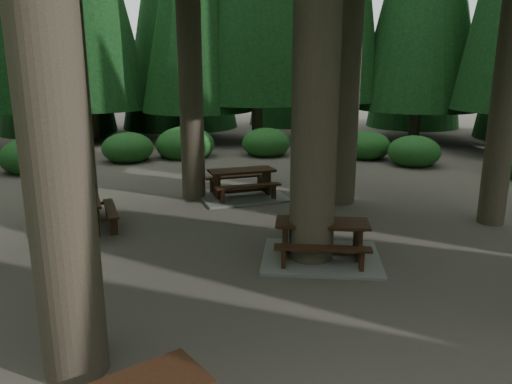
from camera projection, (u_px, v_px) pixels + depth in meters
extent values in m
plane|color=#49433B|center=(271.00, 265.00, 9.32)|extent=(80.00, 80.00, 0.00)
cube|color=gray|center=(321.00, 258.00, 9.60)|extent=(2.55, 2.25, 0.05)
cube|color=black|center=(322.00, 223.00, 9.42)|extent=(1.85, 1.01, 0.06)
cube|color=black|center=(321.00, 228.00, 10.05)|extent=(1.76, 0.58, 0.05)
cube|color=black|center=(323.00, 248.00, 8.93)|extent=(1.76, 0.58, 0.05)
cube|color=black|center=(285.00, 240.00, 9.58)|extent=(0.18, 0.54, 0.70)
cube|color=black|center=(285.00, 238.00, 9.57)|extent=(0.35, 1.40, 0.06)
cube|color=black|center=(359.00, 243.00, 9.45)|extent=(0.18, 0.54, 0.70)
cube|color=black|center=(359.00, 240.00, 9.44)|extent=(0.35, 1.40, 0.06)
cube|color=black|center=(321.00, 250.00, 9.56)|extent=(1.44, 0.36, 0.08)
cube|color=black|center=(84.00, 199.00, 11.18)|extent=(1.03, 1.75, 0.05)
cube|color=black|center=(60.00, 214.00, 11.06)|extent=(0.63, 1.65, 0.05)
cube|color=black|center=(111.00, 209.00, 11.43)|extent=(0.63, 1.65, 0.05)
cube|color=black|center=(87.00, 223.00, 10.67)|extent=(0.50, 0.20, 0.66)
cube|color=black|center=(87.00, 221.00, 10.66)|extent=(1.30, 0.40, 0.05)
cube|color=black|center=(85.00, 207.00, 11.86)|extent=(0.50, 0.20, 0.66)
cube|color=black|center=(84.00, 205.00, 11.85)|extent=(1.30, 0.40, 0.05)
cube|color=black|center=(86.00, 222.00, 11.31)|extent=(0.42, 1.34, 0.07)
cube|color=gray|center=(242.00, 196.00, 14.01)|extent=(2.66, 2.36, 0.05)
cube|color=black|center=(242.00, 171.00, 13.82)|extent=(1.91, 1.08, 0.06)
cube|color=black|center=(236.00, 177.00, 14.45)|extent=(1.82, 0.64, 0.05)
cube|color=black|center=(248.00, 186.00, 13.35)|extent=(1.82, 0.64, 0.05)
cube|color=black|center=(217.00, 186.00, 13.70)|extent=(0.20, 0.56, 0.72)
cube|color=black|center=(217.00, 184.00, 13.69)|extent=(0.39, 1.44, 0.06)
cube|color=black|center=(266.00, 182.00, 14.14)|extent=(0.20, 0.56, 0.72)
cube|color=black|center=(266.00, 180.00, 14.13)|extent=(0.39, 1.44, 0.06)
cube|color=black|center=(242.00, 191.00, 13.97)|extent=(1.49, 0.40, 0.08)
ellipsoid|color=#1D521C|center=(414.00, 154.00, 18.22)|extent=(1.90, 1.90, 1.17)
ellipsoid|color=#1D521C|center=(367.00, 148.00, 19.51)|extent=(1.84, 1.84, 1.13)
ellipsoid|color=#1D521C|center=(266.00, 145.00, 20.17)|extent=(1.95, 1.95, 1.20)
ellipsoid|color=#1D521C|center=(185.00, 147.00, 19.81)|extent=(2.31, 2.31, 1.42)
ellipsoid|color=#1D521C|center=(128.00, 151.00, 18.97)|extent=(1.93, 1.93, 1.19)
ellipsoid|color=#1D521C|center=(32.00, 160.00, 17.23)|extent=(2.15, 2.15, 1.32)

